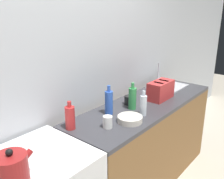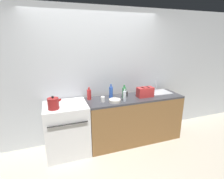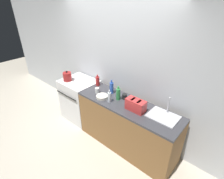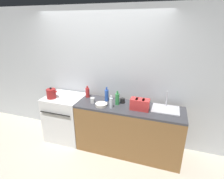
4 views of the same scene
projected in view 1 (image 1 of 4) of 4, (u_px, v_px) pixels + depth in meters
The scene contains 12 objects.
wall_back at pixel (67, 73), 2.16m from camera, with size 8.00×0.05×2.60m.
counter_block at pixel (144, 143), 2.66m from camera, with size 1.88×0.59×0.93m.
kettle at pixel (12, 170), 1.32m from camera, with size 0.22×0.18×0.22m.
toaster at pixel (161, 90), 2.59m from camera, with size 0.31×0.16×0.19m.
sink_tray at pixel (167, 86), 3.01m from camera, with size 0.44×0.35×0.28m.
bottle_clear at pixel (143, 105), 2.19m from camera, with size 0.06×0.06×0.23m.
bottle_red at pixel (70, 117), 1.95m from camera, with size 0.08×0.08×0.23m.
bottle_green at pixel (132, 98), 2.33m from camera, with size 0.07×0.07×0.26m.
bottle_blue at pixel (109, 102), 2.21m from camera, with size 0.07×0.07×0.27m.
cup_black at pixel (129, 100), 2.46m from camera, with size 0.09×0.09×0.09m.
cup_white at pixel (107, 122), 1.98m from camera, with size 0.08×0.08×0.10m.
bowl at pixel (130, 119), 2.09m from camera, with size 0.21×0.21×0.05m.
Camera 1 is at (-1.36, -0.94, 1.84)m, focal length 40.00 mm.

